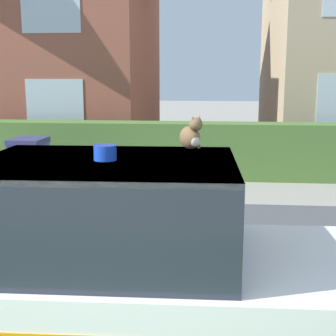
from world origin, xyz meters
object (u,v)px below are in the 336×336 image
police_car (142,265)px  house_left (14,25)px  wheelie_bin (30,165)px  cat (191,135)px

police_car → house_left: (-5.43, 10.73, 2.94)m
police_car → wheelie_bin: (-2.82, 4.88, -0.19)m
police_car → wheelie_bin: bearing=118.7°
house_left → wheelie_bin: house_left is taller
police_car → cat: bearing=-23.0°
police_car → house_left: size_ratio=0.52×
cat → wheelie_bin: size_ratio=0.27×
wheelie_bin → house_left: bearing=115.9°
police_car → wheelie_bin: police_car is taller
cat → wheelie_bin: 6.09m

